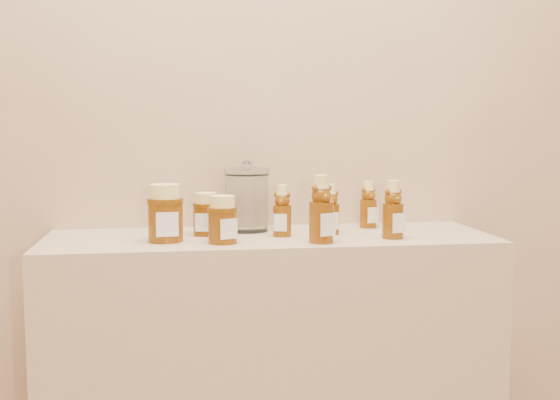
{
  "coord_description": "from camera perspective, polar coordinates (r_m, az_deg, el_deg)",
  "views": [
    {
      "loc": [
        -0.25,
        -0.3,
        1.2
      ],
      "look_at": [
        0.02,
        1.52,
        1.0
      ],
      "focal_mm": 45.0,
      "sensor_mm": 36.0,
      "label": 1
    }
  ],
  "objects": [
    {
      "name": "display_table",
      "position": [
        2.01,
        -0.79,
        -15.69
      ],
      "size": [
        1.2,
        0.4,
        0.9
      ],
      "primitive_type": "cube",
      "color": "tan",
      "rests_on": "ground"
    },
    {
      "name": "glass_canister",
      "position": [
        1.97,
        -2.7,
        0.26
      ],
      "size": [
        0.13,
        0.13,
        0.19
      ],
      "primitive_type": null,
      "rotation": [
        0.0,
        0.0,
        0.06
      ],
      "color": "white",
      "rests_on": "display_table"
    },
    {
      "name": "bear_bottle_back_right",
      "position": [
        2.05,
        7.19,
        -0.11
      ],
      "size": [
        0.07,
        0.07,
        0.15
      ],
      "primitive_type": null,
      "rotation": [
        0.0,
        0.0,
        0.3
      ],
      "color": "#582C06",
      "rests_on": "display_table"
    },
    {
      "name": "bear_bottle_back_left",
      "position": [
        1.88,
        0.18,
        -0.59
      ],
      "size": [
        0.07,
        0.07,
        0.16
      ],
      "primitive_type": null,
      "rotation": [
        0.0,
        0.0,
        -0.36
      ],
      "color": "#582C06",
      "rests_on": "display_table"
    },
    {
      "name": "bear_bottle_back_mid",
      "position": [
        1.92,
        4.11,
        -0.48
      ],
      "size": [
        0.05,
        0.05,
        0.16
      ],
      "primitive_type": null,
      "rotation": [
        0.0,
        0.0,
        -0.01
      ],
      "color": "#582C06",
      "rests_on": "display_table"
    },
    {
      "name": "honey_jar_back",
      "position": [
        1.91,
        -6.02,
        -1.13
      ],
      "size": [
        0.09,
        0.09,
        0.12
      ],
      "primitive_type": null,
      "rotation": [
        0.0,
        0.0,
        -0.27
      ],
      "color": "#582C06",
      "rests_on": "display_table"
    },
    {
      "name": "bear_bottle_front_right",
      "position": [
        1.86,
        9.17,
        -0.47
      ],
      "size": [
        0.07,
        0.07,
        0.17
      ],
      "primitive_type": null,
      "rotation": [
        0.0,
        0.0,
        0.31
      ],
      "color": "#582C06",
      "rests_on": "display_table"
    },
    {
      "name": "honey_jar_left",
      "position": [
        1.82,
        -9.3,
        -1.04
      ],
      "size": [
        0.1,
        0.1,
        0.15
      ],
      "primitive_type": null,
      "rotation": [
        0.0,
        0.0,
        0.11
      ],
      "color": "#582C06",
      "rests_on": "display_table"
    },
    {
      "name": "honey_jar_front",
      "position": [
        1.77,
        -4.69,
        -1.59
      ],
      "size": [
        0.1,
        0.1,
        0.12
      ],
      "primitive_type": null,
      "rotation": [
        0.0,
        0.0,
        0.36
      ],
      "color": "#582C06",
      "rests_on": "display_table"
    },
    {
      "name": "bear_bottle_front_left",
      "position": [
        1.77,
        3.38,
        -0.37
      ],
      "size": [
        0.09,
        0.09,
        0.19
      ],
      "primitive_type": null,
      "rotation": [
        0.0,
        0.0,
        0.36
      ],
      "color": "#582C06",
      "rests_on": "display_table"
    },
    {
      "name": "wall_back",
      "position": [
        2.07,
        -1.57,
        10.33
      ],
      "size": [
        3.5,
        0.02,
        2.7
      ],
      "primitive_type": "cube",
      "color": "tan",
      "rests_on": "ground"
    }
  ]
}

